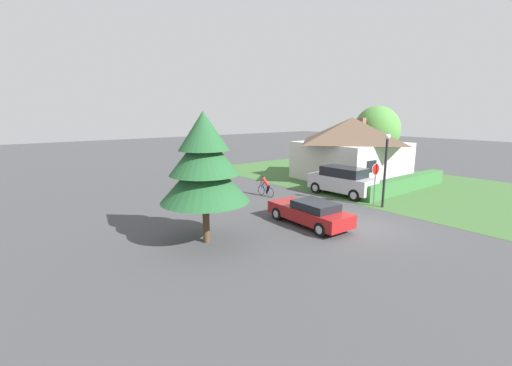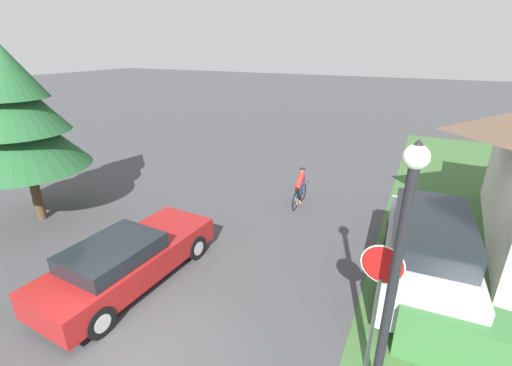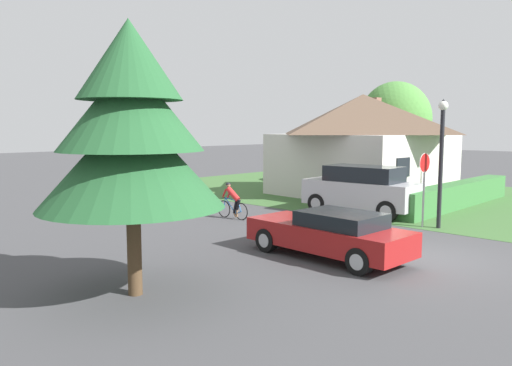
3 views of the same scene
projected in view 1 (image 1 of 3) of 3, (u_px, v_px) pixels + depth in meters
The scene contains 11 objects.
ground_plane at pixel (359, 227), 17.70m from camera, with size 140.00×140.00×0.00m, color #424244.
grass_verge_right at pixel (403, 185), 27.92m from camera, with size 16.00×36.00×0.01m, color #3D6633.
cottage_house at pixel (351, 147), 30.17m from camera, with size 8.81×8.68×5.44m.
hedge_row at pixel (405, 184), 25.76m from camera, with size 10.45×0.90×1.11m, color #387038.
sedan_left_lane at pixel (310, 213), 17.90m from camera, with size 2.02×4.85×1.34m.
cyclist at pixel (266, 186), 24.24m from camera, with size 0.44×1.67×1.46m.
parked_suv_right at pixel (342, 181), 24.39m from camera, with size 2.17×4.85×2.05m.
stop_sign at pixel (375, 176), 21.32m from camera, with size 0.72×0.08×2.73m.
street_lamp at pixel (386, 162), 20.87m from camera, with size 0.34×0.34×4.65m.
conifer_tall_near at pixel (204, 164), 14.94m from camera, with size 3.96×3.96×5.89m.
deciduous_tree_right at pixel (377, 130), 33.61m from camera, with size 4.45×4.45×6.51m.
Camera 1 is at (-14.71, -9.88, 5.78)m, focal length 24.00 mm.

